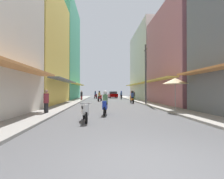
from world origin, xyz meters
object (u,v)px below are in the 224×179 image
Objects in this scene: pedestrian_foreground at (46,102)px; vendor_umbrella at (175,81)px; pedestrian_far at (132,95)px; pedestrian_midway at (134,95)px; motorbike_blue at (105,104)px; motorbike_red at (100,97)px; motorbike_white at (85,112)px; motorbike_orange at (132,98)px; motorbike_maroon at (96,95)px; motorbike_black at (121,95)px; parked_car at (113,95)px; utility_pole at (146,74)px; pedestrian_crossing at (82,96)px.

vendor_umbrella reaches higher than pedestrian_foreground.
pedestrian_midway is at bearing -84.15° from pedestrian_far.
motorbike_red is at bearing 91.89° from motorbike_blue.
motorbike_orange is (4.77, 12.22, 0.20)m from motorbike_white.
motorbike_white is 3.95m from pedestrian_foreground.
pedestrian_far is (5.56, 3.42, 0.15)m from motorbike_red.
pedestrian_far is at bearing -38.64° from motorbike_maroon.
motorbike_black is 7.21m from motorbike_red.
pedestrian_midway is at bearing -44.59° from motorbike_maroon.
motorbike_blue is 18.20m from pedestrian_far.
motorbike_white is at bearing -89.32° from motorbike_maroon.
motorbike_white is 0.99× the size of motorbike_orange.
motorbike_orange is 1.06× the size of pedestrian_far.
motorbike_orange reaches higher than parked_car.
motorbike_white is 0.26× the size of utility_pole.
vendor_umbrella is (9.38, 1.10, 1.51)m from pedestrian_foreground.
motorbike_red is at bearing 87.85° from motorbike_white.
motorbike_blue and motorbike_orange have the same top height.
pedestrian_far is at bearing 31.60° from motorbike_red.
pedestrian_foreground is 9.56m from vendor_umbrella.
motorbike_maroon is 1.02× the size of pedestrian_far.
motorbike_orange is 3.79m from utility_pole.
motorbike_white is 11.99m from utility_pole.
motorbike_black is 2.98m from pedestrian_far.
pedestrian_foreground is (-2.83, 2.74, 0.32)m from motorbike_white.
pedestrian_far reaches higher than motorbike_red.
motorbike_maroon is at bearing 111.59° from motorbike_orange.
pedestrian_crossing is 0.99× the size of pedestrian_midway.
motorbike_black is 1.04× the size of motorbike_maroon.
pedestrian_crossing is (-2.36, 18.43, 0.30)m from motorbike_white.
motorbike_black and motorbike_orange have the same top height.
parked_car is 8.65m from pedestrian_far.
motorbike_black reaches higher than motorbike_white.
motorbike_red is 0.25× the size of utility_pole.
pedestrian_midway is at bearing 90.90° from vendor_umbrella.
parked_car is at bearing 76.34° from motorbike_red.
motorbike_black is 22.90m from motorbike_white.
motorbike_black is 5.59m from motorbike_maroon.
motorbike_black is 8.06m from pedestrian_crossing.
motorbike_red is 6.53m from pedestrian_far.
utility_pole is at bearing -92.58° from pedestrian_midway.
pedestrian_midway is (8.68, 0.09, 0.01)m from pedestrian_crossing.
motorbike_white is 18.59m from pedestrian_crossing.
motorbike_black is 1.06× the size of pedestrian_far.
pedestrian_far is 0.25× the size of utility_pole.
vendor_umbrella reaches higher than pedestrian_far.
pedestrian_foreground reaches higher than motorbike_maroon.
pedestrian_crossing reaches higher than parked_car.
motorbike_black is 0.26× the size of utility_pole.
pedestrian_midway is (5.23, 16.12, 0.11)m from motorbike_blue.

